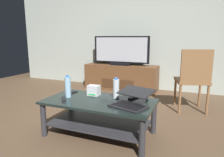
# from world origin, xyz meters

# --- Properties ---
(ground_plane) EXTENTS (7.68, 7.68, 0.00)m
(ground_plane) POSITION_xyz_m (0.00, 0.00, 0.00)
(ground_plane) COLOR brown
(back_wall) EXTENTS (6.40, 0.12, 2.80)m
(back_wall) POSITION_xyz_m (0.00, 2.45, 1.40)
(back_wall) COLOR #A8B2A8
(back_wall) RESTS_ON ground
(coffee_table) EXTENTS (1.21, 0.63, 0.40)m
(coffee_table) POSITION_xyz_m (0.09, 0.04, 0.28)
(coffee_table) COLOR black
(coffee_table) RESTS_ON ground
(media_cabinet) EXTENTS (1.53, 0.45, 0.52)m
(media_cabinet) POSITION_xyz_m (-0.41, 2.13, 0.26)
(media_cabinet) COLOR brown
(media_cabinet) RESTS_ON ground
(television) EXTENTS (1.19, 0.20, 0.60)m
(television) POSITION_xyz_m (-0.41, 2.10, 0.81)
(television) COLOR black
(television) RESTS_ON media_cabinet
(dining_chair) EXTENTS (0.54, 0.54, 0.93)m
(dining_chair) POSITION_xyz_m (1.02, 1.23, 0.52)
(dining_chair) COLOR brown
(dining_chair) RESTS_ON ground
(laptop) EXTENTS (0.44, 0.46, 0.16)m
(laptop) POSITION_xyz_m (0.47, 0.00, 0.46)
(laptop) COLOR black
(laptop) RESTS_ON coffee_table
(router_box) EXTENTS (0.14, 0.10, 0.12)m
(router_box) POSITION_xyz_m (-0.06, 0.20, 0.46)
(router_box) COLOR silver
(router_box) RESTS_ON coffee_table
(water_bottle_near) EXTENTS (0.07, 0.07, 0.26)m
(water_bottle_near) POSITION_xyz_m (-0.30, 0.02, 0.52)
(water_bottle_near) COLOR #99C6E5
(water_bottle_near) RESTS_ON coffee_table
(water_bottle_far) EXTENTS (0.07, 0.07, 0.24)m
(water_bottle_far) POSITION_xyz_m (0.23, 0.19, 0.52)
(water_bottle_far) COLOR silver
(water_bottle_far) RESTS_ON coffee_table
(cell_phone) EXTENTS (0.09, 0.15, 0.01)m
(cell_phone) POSITION_xyz_m (-0.36, 0.19, 0.41)
(cell_phone) COLOR black
(cell_phone) RESTS_ON coffee_table
(tv_remote) EXTENTS (0.10, 0.17, 0.02)m
(tv_remote) POSITION_xyz_m (0.42, 0.25, 0.41)
(tv_remote) COLOR black
(tv_remote) RESTS_ON coffee_table
(soundbar_remote) EXTENTS (0.13, 0.15, 0.02)m
(soundbar_remote) POSITION_xyz_m (-0.28, -0.10, 0.41)
(soundbar_remote) COLOR black
(soundbar_remote) RESTS_ON coffee_table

